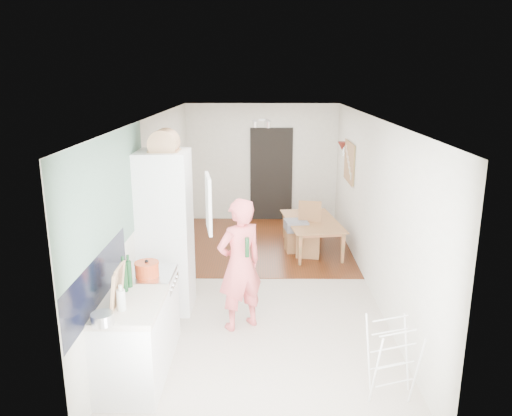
{
  "coord_description": "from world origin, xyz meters",
  "views": [
    {
      "loc": [
        -0.0,
        -7.01,
        3.09
      ],
      "look_at": [
        -0.09,
        0.2,
        1.14
      ],
      "focal_mm": 35.0,
      "sensor_mm": 36.0,
      "label": 1
    }
  ],
  "objects_px": {
    "dining_table": "(313,238)",
    "stool": "(295,241)",
    "person": "(240,253)",
    "dining_chair": "(309,230)",
    "drying_rack": "(392,360)"
  },
  "relations": [
    {
      "from": "dining_chair",
      "to": "drying_rack",
      "type": "xyz_separation_m",
      "value": [
        0.46,
        -3.93,
        -0.08
      ]
    },
    {
      "from": "person",
      "to": "stool",
      "type": "bearing_deg",
      "value": -140.05
    },
    {
      "from": "dining_table",
      "to": "drying_rack",
      "type": "height_order",
      "value": "drying_rack"
    },
    {
      "from": "dining_table",
      "to": "stool",
      "type": "bearing_deg",
      "value": 96.96
    },
    {
      "from": "dining_chair",
      "to": "person",
      "type": "bearing_deg",
      "value": -104.23
    },
    {
      "from": "dining_chair",
      "to": "stool",
      "type": "relative_size",
      "value": 2.25
    },
    {
      "from": "dining_chair",
      "to": "drying_rack",
      "type": "bearing_deg",
      "value": -74.59
    },
    {
      "from": "dining_chair",
      "to": "stool",
      "type": "height_order",
      "value": "dining_chair"
    },
    {
      "from": "person",
      "to": "dining_table",
      "type": "relative_size",
      "value": 1.46
    },
    {
      "from": "person",
      "to": "stool",
      "type": "xyz_separation_m",
      "value": [
        0.86,
        2.75,
        -0.78
      ]
    },
    {
      "from": "dining_table",
      "to": "stool",
      "type": "relative_size",
      "value": 3.22
    },
    {
      "from": "dining_chair",
      "to": "drying_rack",
      "type": "distance_m",
      "value": 3.96
    },
    {
      "from": "dining_chair",
      "to": "stool",
      "type": "xyz_separation_m",
      "value": [
        -0.22,
        0.21,
        -0.26
      ]
    },
    {
      "from": "person",
      "to": "drying_rack",
      "type": "xyz_separation_m",
      "value": [
        1.54,
        -1.38,
        -0.59
      ]
    },
    {
      "from": "person",
      "to": "dining_table",
      "type": "xyz_separation_m",
      "value": [
        1.2,
        2.84,
        -0.75
      ]
    }
  ]
}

